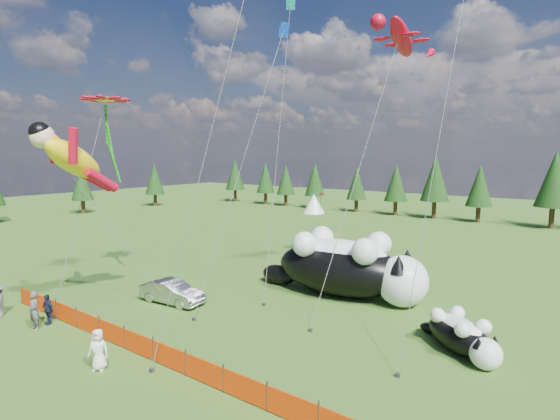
{
  "coord_description": "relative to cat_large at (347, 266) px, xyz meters",
  "views": [
    {
      "loc": [
        15.43,
        -13.73,
        8.58
      ],
      "look_at": [
        2.38,
        4.0,
        5.75
      ],
      "focal_mm": 28.0,
      "sensor_mm": 36.0,
      "label": 1
    }
  ],
  "objects": [
    {
      "name": "tree_line",
      "position": [
        -3.5,
        35.68,
        2.13
      ],
      "size": [
        90.0,
        4.0,
        8.0
      ],
      "primitive_type": null,
      "color": "black",
      "rests_on": "ground"
    },
    {
      "name": "ground",
      "position": [
        -3.5,
        -9.32,
        -1.87
      ],
      "size": [
        160.0,
        160.0,
        0.0
      ],
      "primitive_type": "plane",
      "color": "#103609",
      "rests_on": "ground"
    },
    {
      "name": "spectator_c",
      "position": [
        -10.14,
        -12.92,
        -1.09
      ],
      "size": [
        0.93,
        0.51,
        1.56
      ],
      "primitive_type": "imported",
      "rotation": [
        0.0,
        0.0,
        0.05
      ],
      "color": "#131E36",
      "rests_on": "ground"
    },
    {
      "name": "safety_fence",
      "position": [
        -3.5,
        -12.32,
        -1.37
      ],
      "size": [
        22.06,
        0.06,
        1.1
      ],
      "color": "#262626",
      "rests_on": "ground"
    },
    {
      "name": "diamond_kite_a",
      "position": [
        -3.42,
        -2.16,
        13.13
      ],
      "size": [
        1.53,
        6.98,
        16.94
      ],
      "color": "blue",
      "rests_on": "ground"
    },
    {
      "name": "car",
      "position": [
        -7.56,
        -7.1,
        -1.21
      ],
      "size": [
        4.12,
        1.84,
        1.31
      ],
      "primitive_type": "imported",
      "rotation": [
        0.0,
        0.0,
        1.69
      ],
      "color": "#A6A6AB",
      "rests_on": "ground"
    },
    {
      "name": "diamond_kite_d",
      "position": [
        -5.02,
        1.0,
        15.5
      ],
      "size": [
        2.69,
        6.07,
        19.38
      ],
      "color": "#0DA3A0",
      "rests_on": "ground"
    },
    {
      "name": "flower_kite",
      "position": [
        -12.37,
        -7.73,
        9.79
      ],
      "size": [
        3.52,
        6.5,
        12.68
      ],
      "color": "#BA0924",
      "rests_on": "ground"
    },
    {
      "name": "spectator_e",
      "position": [
        -3.69,
        -14.05,
        -1.03
      ],
      "size": [
        0.98,
        0.89,
        1.68
      ],
      "primitive_type": "imported",
      "rotation": [
        0.0,
        0.0,
        0.57
      ],
      "color": "white",
      "rests_on": "ground"
    },
    {
      "name": "superhero_kite",
      "position": [
        -9.92,
        -11.2,
        6.41
      ],
      "size": [
        5.52,
        6.71,
        10.88
      ],
      "color": "yellow",
      "rests_on": "ground"
    },
    {
      "name": "cat_small",
      "position": [
        7.59,
        -3.91,
        -1.05
      ],
      "size": [
        4.06,
        3.51,
        1.72
      ],
      "rotation": [
        0.0,
        0.0,
        -0.66
      ],
      "color": "black",
      "rests_on": "ground"
    },
    {
      "name": "cat_large",
      "position": [
        0.0,
        0.0,
        0.0
      ],
      "size": [
        10.91,
        4.5,
        3.94
      ],
      "rotation": [
        0.0,
        0.0,
        0.09
      ],
      "color": "black",
      "rests_on": "ground"
    },
    {
      "name": "spectator_a",
      "position": [
        -9.94,
        -13.67,
        -0.91
      ],
      "size": [
        0.72,
        0.48,
        1.93
      ],
      "primitive_type": "imported",
      "rotation": [
        0.0,
        0.0,
        0.03
      ],
      "color": "#545358",
      "rests_on": "ground"
    },
    {
      "name": "festival_tents",
      "position": [
        7.5,
        30.68,
        -0.47
      ],
      "size": [
        50.0,
        3.2,
        2.8
      ],
      "primitive_type": null,
      "color": "white",
      "rests_on": "ground"
    },
    {
      "name": "gecko_kite",
      "position": [
        1.67,
        3.12,
        13.6
      ],
      "size": [
        3.84,
        12.2,
        17.77
      ],
      "color": "#BA0924",
      "rests_on": "ground"
    }
  ]
}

